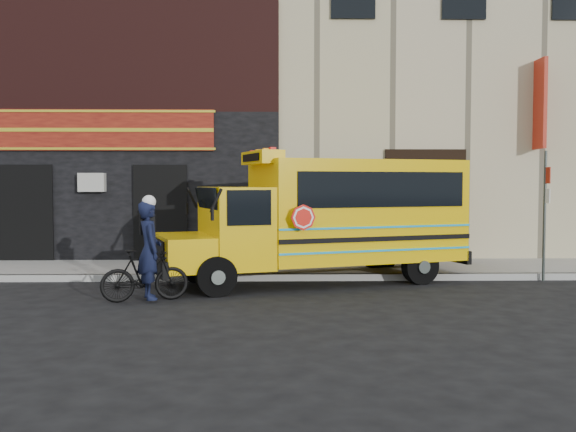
% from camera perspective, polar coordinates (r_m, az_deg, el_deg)
% --- Properties ---
extents(ground, '(120.00, 120.00, 0.00)m').
position_cam_1_polar(ground, '(12.19, -0.62, -7.62)').
color(ground, black).
rests_on(ground, ground).
extents(curb, '(40.00, 0.20, 0.15)m').
position_cam_1_polar(curb, '(14.74, -0.73, -5.47)').
color(curb, '#9A9A94').
rests_on(curb, ground).
extents(sidewalk, '(40.00, 3.00, 0.15)m').
position_cam_1_polar(sidewalk, '(16.23, -0.78, -4.69)').
color(sidewalk, gray).
rests_on(sidewalk, ground).
extents(building, '(20.00, 10.70, 12.00)m').
position_cam_1_polar(building, '(22.77, -1.04, 12.81)').
color(building, tan).
rests_on(building, sidewalk).
extents(school_bus, '(7.22, 4.18, 2.92)m').
position_cam_1_polar(school_bus, '(14.42, 3.72, 0.06)').
color(school_bus, black).
rests_on(school_bus, ground).
extents(sign_pole, '(0.06, 0.26, 2.96)m').
position_cam_1_polar(sign_pole, '(15.63, 21.88, 0.56)').
color(sign_pole, '#39403D').
rests_on(sign_pole, ground).
extents(bicycle, '(1.71, 0.93, 0.99)m').
position_cam_1_polar(bicycle, '(12.46, -12.61, -5.16)').
color(bicycle, black).
rests_on(bicycle, ground).
extents(cyclist, '(0.66, 0.79, 1.85)m').
position_cam_1_polar(cyclist, '(12.35, -12.21, -3.21)').
color(cyclist, black).
rests_on(cyclist, ground).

